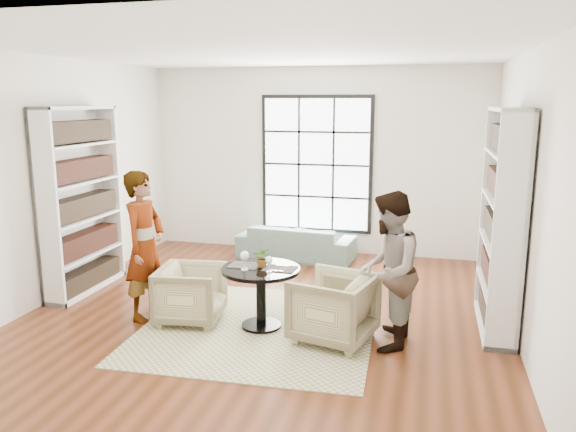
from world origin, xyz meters
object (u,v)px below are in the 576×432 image
(person_right, at_px, (388,271))
(pedestal_table, at_px, (261,284))
(sofa, at_px, (296,242))
(wine_glass_left, at_px, (244,256))
(person_left, at_px, (145,246))
(armchair_right, at_px, (333,308))
(wine_glass_right, at_px, (269,261))
(armchair_left, at_px, (191,294))
(flower_centerpiece, at_px, (263,257))

(person_right, bearing_deg, pedestal_table, -92.49)
(sofa, bearing_deg, person_right, 124.17)
(person_right, relative_size, wine_glass_left, 7.60)
(sofa, height_order, person_left, person_left)
(person_left, bearing_deg, wine_glass_left, -91.24)
(armchair_right, distance_m, wine_glass_right, 0.83)
(armchair_right, height_order, wine_glass_right, wine_glass_right)
(armchair_right, relative_size, wine_glass_right, 4.56)
(armchair_left, relative_size, person_right, 0.45)
(pedestal_table, distance_m, wine_glass_right, 0.36)
(pedestal_table, xyz_separation_m, flower_centerpiece, (0.01, 0.03, 0.30))
(wine_glass_left, xyz_separation_m, flower_centerpiece, (0.16, 0.15, -0.04))
(wine_glass_left, height_order, wine_glass_right, wine_glass_left)
(person_left, height_order, wine_glass_left, person_left)
(pedestal_table, relative_size, flower_centerpiece, 3.86)
(pedestal_table, bearing_deg, person_left, -178.95)
(person_left, xyz_separation_m, wine_glass_left, (1.23, -0.10, -0.01))
(armchair_left, height_order, wine_glass_right, wine_glass_right)
(armchair_right, height_order, wine_glass_left, wine_glass_left)
(pedestal_table, height_order, person_right, person_right)
(pedestal_table, relative_size, armchair_right, 1.09)
(armchair_left, bearing_deg, wine_glass_right, -103.07)
(sofa, bearing_deg, person_left, 73.73)
(wine_glass_right, bearing_deg, person_right, -0.49)
(armchair_left, bearing_deg, sofa, -17.93)
(armchair_left, xyz_separation_m, wine_glass_left, (0.68, -0.10, 0.51))
(armchair_right, bearing_deg, sofa, -145.21)
(armchair_right, relative_size, person_right, 0.49)
(pedestal_table, relative_size, person_right, 0.54)
(pedestal_table, distance_m, flower_centerpiece, 0.30)
(person_right, distance_m, wine_glass_right, 1.24)
(sofa, xyz_separation_m, person_left, (-1.10, -2.83, 0.59))
(person_right, bearing_deg, wine_glass_left, -87.33)
(armchair_left, distance_m, person_left, 0.76)
(sofa, height_order, armchair_right, armchair_right)
(armchair_right, relative_size, wine_glass_left, 3.73)
(person_left, bearing_deg, pedestal_table, -85.64)
(person_right, xyz_separation_m, flower_centerpiece, (-1.36, 0.17, -0.00))
(sofa, height_order, armchair_left, armchair_left)
(armchair_left, xyz_separation_m, wine_glass_right, (0.95, -0.10, 0.49))
(wine_glass_right, bearing_deg, person_left, 176.13)
(sofa, height_order, wine_glass_right, wine_glass_right)
(pedestal_table, bearing_deg, wine_glass_right, -44.21)
(person_left, height_order, flower_centerpiece, person_left)
(pedestal_table, bearing_deg, sofa, 95.54)
(armchair_left, bearing_deg, person_right, -99.90)
(armchair_right, xyz_separation_m, wine_glass_left, (-0.97, 0.01, 0.48))
(sofa, distance_m, person_left, 3.09)
(armchair_right, xyz_separation_m, wine_glass_right, (-0.69, 0.01, 0.45))
(pedestal_table, height_order, wine_glass_right, wine_glass_right)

